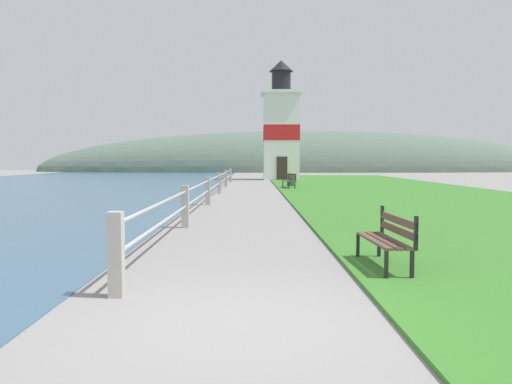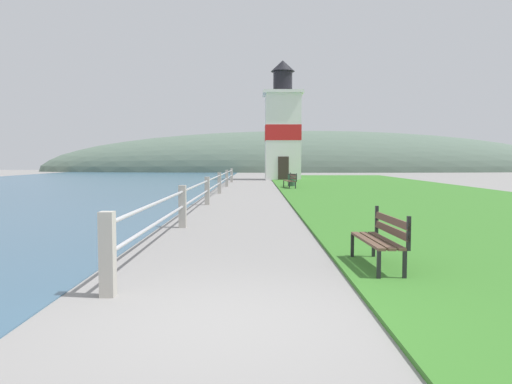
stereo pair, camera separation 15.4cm
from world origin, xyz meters
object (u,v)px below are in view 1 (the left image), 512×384
(park_bench_near, at_px, (388,236))
(park_bench_midway, at_px, (290,180))
(trash_bin, at_px, (291,180))
(lighthouse, at_px, (281,129))

(park_bench_near, height_order, park_bench_midway, same)
(trash_bin, bearing_deg, park_bench_near, -90.73)
(park_bench_near, xyz_separation_m, park_bench_midway, (0.11, 21.96, 0.00))
(park_bench_midway, relative_size, lighthouse, 0.19)
(trash_bin, bearing_deg, park_bench_midway, -95.67)
(lighthouse, bearing_deg, park_bench_midway, -90.89)
(park_bench_midway, distance_m, trash_bin, 1.95)
(park_bench_near, distance_m, park_bench_midway, 21.96)
(park_bench_midway, relative_size, trash_bin, 2.27)
(lighthouse, bearing_deg, trash_bin, -90.10)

